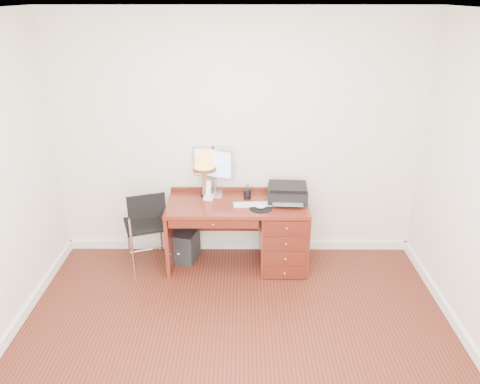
{
  "coord_description": "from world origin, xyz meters",
  "views": [
    {
      "loc": [
        0.05,
        -3.11,
        2.82
      ],
      "look_at": [
        0.03,
        1.2,
        0.97
      ],
      "focal_mm": 35.0,
      "sensor_mm": 36.0,
      "label": 1
    }
  ],
  "objects_px": {
    "desk": "(267,231)",
    "chair": "(144,221)",
    "equipment_box": "(183,245)",
    "monitor": "(212,166)",
    "phone": "(209,194)",
    "printer": "(287,193)",
    "leg_lamp": "(204,164)"
  },
  "relations": [
    {
      "from": "chair",
      "to": "phone",
      "type": "bearing_deg",
      "value": -6.29
    },
    {
      "from": "desk",
      "to": "printer",
      "type": "height_order",
      "value": "printer"
    },
    {
      "from": "desk",
      "to": "chair",
      "type": "xyz_separation_m",
      "value": [
        -1.32,
        -0.06,
        0.15
      ]
    },
    {
      "from": "desk",
      "to": "equipment_box",
      "type": "distance_m",
      "value": 0.97
    },
    {
      "from": "monitor",
      "to": "phone",
      "type": "relative_size",
      "value": 2.54
    },
    {
      "from": "leg_lamp",
      "to": "chair",
      "type": "relative_size",
      "value": 0.55
    },
    {
      "from": "phone",
      "to": "equipment_box",
      "type": "height_order",
      "value": "phone"
    },
    {
      "from": "monitor",
      "to": "leg_lamp",
      "type": "relative_size",
      "value": 1.03
    },
    {
      "from": "printer",
      "to": "phone",
      "type": "height_order",
      "value": "phone"
    },
    {
      "from": "phone",
      "to": "chair",
      "type": "height_order",
      "value": "phone"
    },
    {
      "from": "monitor",
      "to": "equipment_box",
      "type": "xyz_separation_m",
      "value": [
        -0.34,
        -0.14,
        -0.91
      ]
    },
    {
      "from": "leg_lamp",
      "to": "equipment_box",
      "type": "relative_size",
      "value": 1.46
    },
    {
      "from": "desk",
      "to": "monitor",
      "type": "height_order",
      "value": "monitor"
    },
    {
      "from": "printer",
      "to": "equipment_box",
      "type": "bearing_deg",
      "value": -179.04
    },
    {
      "from": "desk",
      "to": "phone",
      "type": "xyz_separation_m",
      "value": [
        -0.63,
        0.1,
        0.4
      ]
    },
    {
      "from": "leg_lamp",
      "to": "phone",
      "type": "bearing_deg",
      "value": -61.27
    },
    {
      "from": "desk",
      "to": "equipment_box",
      "type": "xyz_separation_m",
      "value": [
        -0.94,
        0.1,
        -0.24
      ]
    },
    {
      "from": "phone",
      "to": "chair",
      "type": "relative_size",
      "value": 0.23
    },
    {
      "from": "monitor",
      "to": "chair",
      "type": "xyz_separation_m",
      "value": [
        -0.73,
        -0.3,
        -0.52
      ]
    },
    {
      "from": "monitor",
      "to": "phone",
      "type": "xyz_separation_m",
      "value": [
        -0.04,
        -0.14,
        -0.27
      ]
    },
    {
      "from": "desk",
      "to": "printer",
      "type": "distance_m",
      "value": 0.48
    },
    {
      "from": "phone",
      "to": "chair",
      "type": "bearing_deg",
      "value": -155.3
    },
    {
      "from": "printer",
      "to": "leg_lamp",
      "type": "xyz_separation_m",
      "value": [
        -0.89,
        0.13,
        0.28
      ]
    },
    {
      "from": "desk",
      "to": "chair",
      "type": "relative_size",
      "value": 1.63
    },
    {
      "from": "monitor",
      "to": "chair",
      "type": "height_order",
      "value": "monitor"
    },
    {
      "from": "chair",
      "to": "equipment_box",
      "type": "distance_m",
      "value": 0.57
    },
    {
      "from": "leg_lamp",
      "to": "equipment_box",
      "type": "height_order",
      "value": "leg_lamp"
    },
    {
      "from": "desk",
      "to": "phone",
      "type": "distance_m",
      "value": 0.75
    },
    {
      "from": "monitor",
      "to": "leg_lamp",
      "type": "height_order",
      "value": "monitor"
    },
    {
      "from": "leg_lamp",
      "to": "chair",
      "type": "height_order",
      "value": "leg_lamp"
    },
    {
      "from": "chair",
      "to": "equipment_box",
      "type": "xyz_separation_m",
      "value": [
        0.39,
        0.16,
        -0.38
      ]
    },
    {
      "from": "leg_lamp",
      "to": "phone",
      "type": "relative_size",
      "value": 2.46
    }
  ]
}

